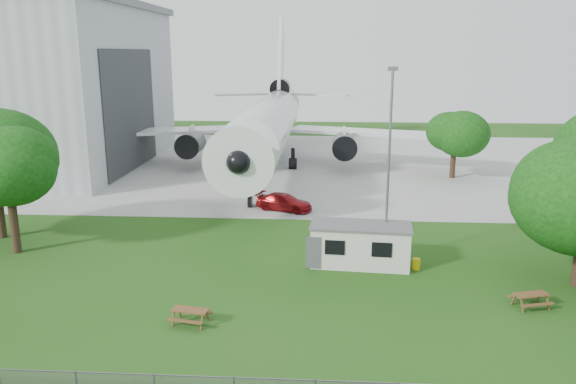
# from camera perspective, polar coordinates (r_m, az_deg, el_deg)

# --- Properties ---
(ground) EXTENTS (160.00, 160.00, 0.00)m
(ground) POSITION_cam_1_polar(r_m,az_deg,el_deg) (30.88, -4.56, -10.80)
(ground) COLOR #2F5E1D
(concrete_apron) EXTENTS (120.00, 46.00, 0.03)m
(concrete_apron) POSITION_cam_1_polar(r_m,az_deg,el_deg) (67.12, -0.04, 2.91)
(concrete_apron) COLOR #B7B7B2
(concrete_apron) RESTS_ON ground
(airliner) EXTENTS (46.36, 47.73, 17.69)m
(airliner) POSITION_cam_1_polar(r_m,az_deg,el_deg) (64.35, -1.96, 7.16)
(airliner) COLOR white
(airliner) RESTS_ON ground
(site_cabin) EXTENTS (6.86, 3.23, 2.62)m
(site_cabin) POSITION_cam_1_polar(r_m,az_deg,el_deg) (35.30, 7.38, -5.33)
(site_cabin) COLOR silver
(site_cabin) RESTS_ON ground
(picnic_west) EXTENTS (2.06, 1.82, 0.76)m
(picnic_west) POSITION_cam_1_polar(r_m,az_deg,el_deg) (28.67, -9.86, -13.03)
(picnic_west) COLOR brown
(picnic_west) RESTS_ON ground
(picnic_east) EXTENTS (2.14, 1.94, 0.76)m
(picnic_east) POSITION_cam_1_polar(r_m,az_deg,el_deg) (32.46, 23.37, -10.69)
(picnic_east) COLOR brown
(picnic_east) RESTS_ON ground
(lamp_mast) EXTENTS (0.16, 0.16, 12.00)m
(lamp_mast) POSITION_cam_1_polar(r_m,az_deg,el_deg) (34.87, 10.18, 2.32)
(lamp_mast) COLOR slate
(lamp_mast) RESTS_ON ground
(tree_west_small) EXTENTS (6.60, 6.60, 8.95)m
(tree_west_small) POSITION_cam_1_polar(r_m,az_deg,el_deg) (40.27, -26.61, 2.07)
(tree_west_small) COLOR #382619
(tree_west_small) RESTS_ON ground
(tree_far_apron) EXTENTS (5.73, 5.73, 7.76)m
(tree_far_apron) POSITION_cam_1_polar(r_m,az_deg,el_deg) (61.11, 16.61, 5.85)
(tree_far_apron) COLOR #382619
(tree_far_apron) RESTS_ON ground
(car_ne_hatch) EXTENTS (4.29, 4.75, 1.56)m
(car_ne_hatch) POSITION_cam_1_polar(r_m,az_deg,el_deg) (45.97, 25.67, -2.74)
(car_ne_hatch) COLOR black
(car_ne_hatch) RESTS_ON ground
(car_ne_sedan) EXTENTS (1.84, 4.18, 1.34)m
(car_ne_sedan) POSITION_cam_1_polar(r_m,az_deg,el_deg) (45.51, 25.91, -3.08)
(car_ne_sedan) COLOR silver
(car_ne_sedan) RESTS_ON ground
(car_apron_van) EXTENTS (5.17, 3.42, 1.39)m
(car_apron_van) POSITION_cam_1_polar(r_m,az_deg,el_deg) (47.10, -0.39, -1.05)
(car_apron_van) COLOR maroon
(car_apron_van) RESTS_ON ground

